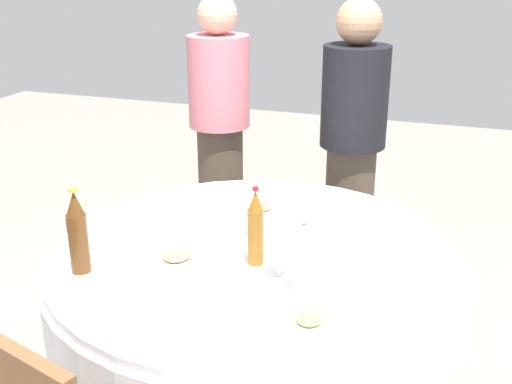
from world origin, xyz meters
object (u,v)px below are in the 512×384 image
Objects in this scene: bottle_brown_far at (78,233)px; plate_front at (309,323)px; bottle_clear_outer at (303,259)px; wine_glass_south at (254,215)px; plate_west at (398,238)px; plate_mid at (261,210)px; person_outer at (220,132)px; person_right at (352,147)px; wine_glass_rear at (279,251)px; plate_left at (177,259)px; dining_table at (256,284)px; bottle_amber_right at (256,229)px.

bottle_brown_far is 0.86m from plate_front.
bottle_clear_outer is at bearing -82.67° from bottle_brown_far.
wine_glass_south is 0.57m from plate_west.
person_outer is at bearing 32.00° from plate_mid.
bottle_brown_far is 2.40× the size of wine_glass_south.
plate_mid is 0.98m from person_outer.
person_outer is 1.00× the size of person_right.
plate_mid is at bearing -31.07° from bottle_brown_far.
wine_glass_rear reaches higher than plate_west.
bottle_clear_outer reaches higher than plate_left.
plate_mid is at bearing 15.64° from dining_table.
wine_glass_rear is at bearing 140.99° from plate_west.
wine_glass_south is (0.21, 0.08, -0.05)m from bottle_amber_right.
person_right is (1.31, -0.00, -0.01)m from wine_glass_rear.
bottle_amber_right is (-0.10, -0.03, 0.28)m from dining_table.
plate_left is at bearing -99.05° from person_right.
dining_table is 1.36m from person_outer.
plate_mid is 0.15× the size of person_outer.
plate_front is (-0.70, 0.18, 0.00)m from plate_west.
person_outer is at bearing 27.55° from dining_table.
person_right is at bearing -16.48° from plate_left.
bottle_amber_right is 2.04× the size of wine_glass_rear.
wine_glass_rear is 0.71× the size of plate_front.
plate_west is 1.45m from person_outer.
bottle_amber_right is 0.14m from wine_glass_rear.
bottle_clear_outer is 0.14m from wine_glass_rear.
plate_left is (-0.29, 0.19, -0.08)m from wine_glass_south.
plate_west is 0.15× the size of person_outer.
bottle_clear_outer is 0.23m from plate_front.
dining_table is 6.62× the size of plate_west.
plate_left is at bearing 106.19° from bottle_amber_right.
bottle_brown_far is 0.36m from plate_left.
dining_table is 12.20× the size of wine_glass_south.
plate_left is (-0.45, 0.74, 0.00)m from plate_west.
wine_glass_south is at bearing -46.02° from bottle_brown_far.
plate_mid is at bearing 27.74° from plate_front.
bottle_clear_outer is 0.59m from plate_west.
plate_mid is 1.18× the size of plate_front.
bottle_brown_far is at bearing 121.11° from plate_west.
bottle_clear_outer is 1.39m from person_right.
person_outer reaches higher than bottle_amber_right.
bottle_brown_far reaches higher than wine_glass_rear.
wine_glass_south reaches higher than plate_left.
bottle_brown_far is at bearing -114.18° from person_outer.
person_right is at bearing -10.72° from wine_glass_south.
bottle_brown_far reaches higher than wine_glass_south.
plate_left is (0.07, 0.49, -0.12)m from bottle_clear_outer.
bottle_clear_outer is at bearing -125.67° from bottle_amber_right.
plate_mid is at bearing -14.70° from plate_left.
dining_table is 0.30m from bottle_amber_right.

